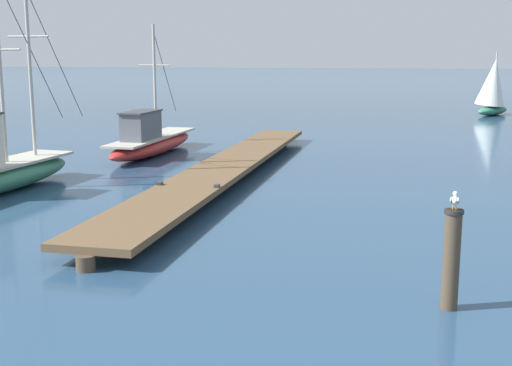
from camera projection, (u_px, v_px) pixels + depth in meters
The scene contains 5 objects.
floating_dock at pixel (227, 166), 21.76m from camera, with size 1.95×20.15×0.53m.
fishing_boat_1 at pixel (151, 141), 26.51m from camera, with size 1.51×7.40×5.08m.
mooring_piling at pixel (451, 258), 10.34m from camera, with size 0.30×0.30×1.59m.
perched_seagull at pixel (455, 200), 10.16m from camera, with size 0.16×0.38×0.27m.
distant_sailboat at pixel (493, 88), 43.61m from camera, with size 2.89×3.76×4.09m.
Camera 1 is at (1.10, -3.01, 3.90)m, focal length 47.17 mm.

